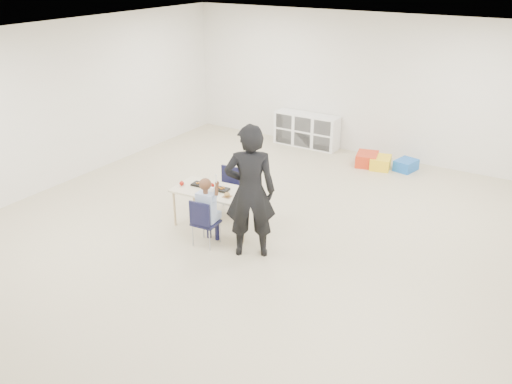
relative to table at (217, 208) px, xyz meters
The scene contains 16 objects.
room 1.29m from the table, 17.34° to the right, with size 9.00×9.02×2.80m.
table is the anchor object (origin of this frame).
chair_near 0.57m from the table, 69.91° to the right, with size 0.34×0.32×0.71m, color black, non-canonical shape.
chair_far 0.57m from the table, 110.09° to the left, with size 0.34×0.32×0.71m, color black, non-canonical shape.
child 0.62m from the table, 69.91° to the right, with size 0.47×0.47×1.12m, color #9CAED4, non-canonical shape.
lunch_tray_near 0.32m from the table, 37.16° to the left, with size 0.22×0.16×0.03m, color black.
lunch_tray_far 0.45m from the table, behind, with size 0.22×0.16×0.03m, color black.
milk_carton 0.37m from the table, 80.34° to the right, with size 0.07×0.07×0.10m, color white.
bread_roll 0.43m from the table, 20.67° to the right, with size 0.09×0.09×0.07m, color tan.
apple_near 0.35m from the table, 154.65° to the left, with size 0.07×0.07×0.07m, color #9F180E.
apple_far 0.65m from the table, 167.40° to the right, with size 0.07×0.07×0.07m, color #9F180E.
cubby_shelf 4.12m from the table, 97.88° to the left, with size 1.40×0.40×0.70m, color white.
adult 1.14m from the table, 25.98° to the right, with size 0.68×0.44×1.85m, color black.
bin_red 3.78m from the table, 74.97° to the left, with size 0.39×0.50×0.24m, color red.
bin_yellow 3.85m from the table, 70.85° to the left, with size 0.36×0.47×0.23m, color yellow.
bin_blue 4.16m from the table, 65.64° to the left, with size 0.33×0.42×0.21m, color blue.
Camera 1 is at (3.71, -5.72, 3.79)m, focal length 38.00 mm.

